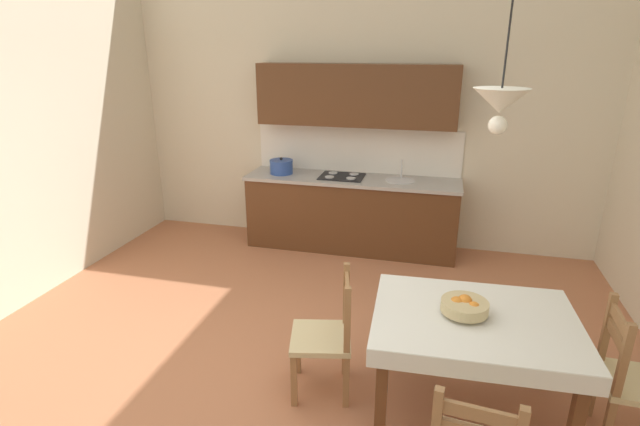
{
  "coord_description": "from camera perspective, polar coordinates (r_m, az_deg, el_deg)",
  "views": [
    {
      "loc": [
        0.99,
        -2.81,
        2.39
      ],
      "look_at": [
        -0.02,
        1.12,
        0.98
      ],
      "focal_mm": 27.05,
      "sensor_mm": 36.0,
      "label": 1
    }
  ],
  "objects": [
    {
      "name": "pendant_lamp",
      "position": [
        3.01,
        20.56,
        12.15
      ],
      "size": [
        0.32,
        0.32,
        0.8
      ],
      "color": "black"
    },
    {
      "name": "dining_chair_window_side",
      "position": [
        3.68,
        32.98,
        -16.33
      ],
      "size": [
        0.43,
        0.43,
        0.93
      ],
      "color": "#D1BC89",
      "rests_on": "ground_plane"
    },
    {
      "name": "kitchen_cabinetry",
      "position": [
        5.83,
        3.84,
        3.87
      ],
      "size": [
        2.55,
        0.63,
        2.2
      ],
      "color": "#56331C",
      "rests_on": "ground_plane"
    },
    {
      "name": "ground_plane",
      "position": [
        3.86,
        -4.09,
        -20.19
      ],
      "size": [
        6.25,
        6.59,
        0.1
      ],
      "primitive_type": "cube",
      "color": "#B7704C"
    },
    {
      "name": "dining_chair_tv_side",
      "position": [
        3.53,
        0.79,
        -14.41
      ],
      "size": [
        0.5,
        0.5,
        0.93
      ],
      "color": "#D1BC89",
      "rests_on": "ground_plane"
    },
    {
      "name": "wall_back",
      "position": [
        5.96,
        5.02,
        15.86
      ],
      "size": [
        6.25,
        0.12,
        4.11
      ],
      "primitive_type": "cube",
      "color": "beige",
      "rests_on": "ground_plane"
    },
    {
      "name": "fruit_bowl",
      "position": [
        3.28,
        16.72,
        -10.51
      ],
      "size": [
        0.3,
        0.3,
        0.12
      ],
      "color": "tan",
      "rests_on": "dining_table"
    },
    {
      "name": "dining_table",
      "position": [
        3.37,
        17.69,
        -13.47
      ],
      "size": [
        1.34,
        1.04,
        0.75
      ],
      "color": "brown",
      "rests_on": "ground_plane"
    }
  ]
}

